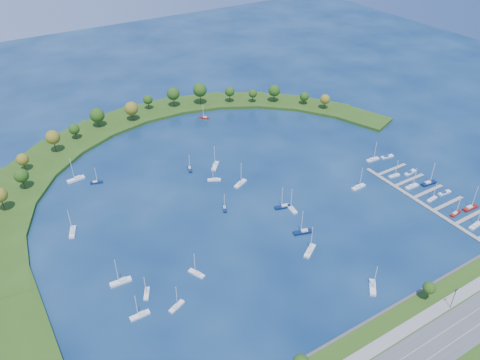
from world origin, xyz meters
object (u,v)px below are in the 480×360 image
moored_boat_5 (147,293)px  docked_boat_6 (412,186)px  moored_boat_7 (215,165)px  docked_boat_4 (432,199)px  dock_system (432,200)px  moored_boat_6 (76,179)px  moored_boat_14 (214,179)px  moored_boat_19 (240,183)px  moored_boat_10 (121,281)px  moored_boat_3 (225,208)px  moored_boat_4 (283,206)px  moored_boat_2 (96,182)px  moored_boat_9 (140,315)px  moored_boat_11 (373,287)px  docked_boat_0 (475,225)px  docked_boat_11 (387,157)px  docked_boat_3 (470,207)px  docked_boat_8 (394,175)px  moored_boat_0 (303,232)px  moored_boat_13 (292,208)px  moored_boat_16 (359,187)px  moored_boat_8 (197,273)px  moored_boat_15 (310,250)px  moored_boat_18 (72,232)px  moored_boat_12 (177,306)px  moored_boat_1 (190,169)px  moored_boat_17 (204,117)px  docked_boat_9 (410,172)px  docked_boat_7 (429,183)px  harbor_tower (130,113)px  docked_boat_2 (456,213)px

moored_boat_5 → docked_boat_6: 156.08m
moored_boat_7 → docked_boat_4: 122.32m
dock_system → moored_boat_6: 197.34m
dock_system → moored_boat_14: 119.21m
moored_boat_7 → moored_boat_19: 24.01m
moored_boat_7 → moored_boat_10: moored_boat_7 is taller
dock_system → moored_boat_3: 111.34m
moored_boat_4 → moored_boat_2: bearing=-28.3°
moored_boat_5 → moored_boat_14: size_ratio=0.94×
moored_boat_9 → docked_boat_4: moored_boat_9 is taller
moored_boat_7 → moored_boat_11: bearing=45.5°
docked_boat_0 → moored_boat_19: bearing=125.0°
docked_boat_11 → docked_boat_3: bearing=-82.9°
moored_boat_14 → docked_boat_8: bearing=178.9°
moored_boat_0 → moored_boat_13: moored_boat_0 is taller
moored_boat_9 → moored_boat_16: 138.71m
moored_boat_3 → docked_boat_8: docked_boat_8 is taller
moored_boat_8 → docked_boat_3: 147.17m
moored_boat_5 → moored_boat_15: (74.41, -15.62, 0.11)m
moored_boat_6 → moored_boat_16: (131.16, -90.55, -0.06)m
moored_boat_18 → moored_boat_12: bearing=-140.9°
moored_boat_14 → moored_boat_18: 81.40m
moored_boat_1 → moored_boat_17: (39.27, 55.06, -0.01)m
moored_boat_0 → moored_boat_19: moored_boat_19 is taller
docked_boat_4 → docked_boat_9: docked_boat_4 is taller
dock_system → moored_boat_2: bearing=143.0°
moored_boat_8 → docked_boat_7: bearing=-116.3°
moored_boat_1 → moored_boat_19: (17.07, -28.88, 0.09)m
moored_boat_10 → moored_boat_11: bearing=150.6°
moored_boat_3 → moored_boat_2: bearing=-114.5°
moored_boat_11 → docked_boat_11: 112.81m
moored_boat_10 → moored_boat_16: bearing=-176.2°
moored_boat_3 → docked_boat_6: docked_boat_6 is taller
moored_boat_12 → docked_boat_7: bearing=-20.1°
docked_boat_0 → docked_boat_4: 26.48m
moored_boat_4 → docked_boat_11: 84.76m
moored_boat_0 → moored_boat_16: bearing=-146.8°
moored_boat_2 → moored_boat_13: 110.74m
harbor_tower → moored_boat_0: bearing=-81.1°
moored_boat_1 → moored_boat_7: size_ratio=0.74×
moored_boat_19 → docked_boat_0: 122.48m
moored_boat_15 → moored_boat_19: (1.92, 64.15, -0.02)m
moored_boat_8 → docked_boat_2: moored_boat_8 is taller
moored_boat_15 → moored_boat_17: size_ratio=1.41×
harbor_tower → moored_boat_19: 113.15m
moored_boat_1 → docked_boat_6: 126.53m
moored_boat_13 → moored_boat_0: bearing=165.6°
moored_boat_4 → moored_boat_17: (14.55, 113.97, -0.07)m
moored_boat_11 → docked_boat_0: size_ratio=1.06×
moored_boat_1 → moored_boat_15: 94.26m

